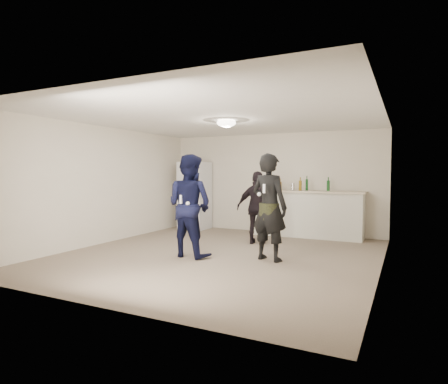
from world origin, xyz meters
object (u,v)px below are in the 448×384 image
at_px(man, 189,206).
at_px(woman, 269,207).
at_px(counter, 306,215).
at_px(fridge, 195,196).
at_px(spectator, 258,208).
at_px(shaker, 293,187).

relative_size(man, woman, 1.00).
relative_size(counter, fridge, 1.44).
bearing_deg(spectator, shaker, -119.15).
bearing_deg(woman, counter, -74.97).
xyz_separation_m(woman, spectator, (-0.71, 1.33, -0.15)).
xyz_separation_m(fridge, man, (1.62, -2.93, 0.02)).
bearing_deg(shaker, woman, -82.76).
height_order(counter, fridge, fridge).
distance_m(shaker, woman, 2.70).
height_order(woman, spectator, woman).
bearing_deg(fridge, man, -61.03).
xyz_separation_m(fridge, woman, (3.02, -2.61, 0.02)).
bearing_deg(fridge, counter, 1.34).
relative_size(man, spectator, 1.19).
distance_m(counter, spectator, 1.53).
xyz_separation_m(man, spectator, (0.69, 1.65, -0.15)).
height_order(man, spectator, man).
bearing_deg(man, spectator, -106.15).
height_order(fridge, spectator, fridge).
relative_size(shaker, spectator, 0.11).
distance_m(fridge, man, 3.35).
height_order(fridge, man, man).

